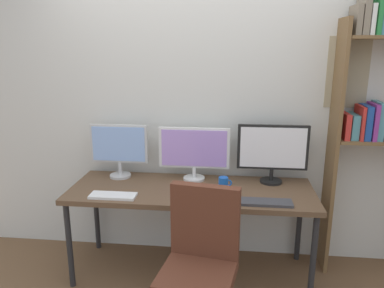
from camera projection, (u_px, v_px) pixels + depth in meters
name	position (u px, v px, depth m)	size (l,w,h in m)	color
wall_back	(197.00, 109.00, 3.17)	(4.31, 0.11, 2.60)	silver
desk	(191.00, 195.00, 2.93)	(1.91, 0.68, 0.74)	brown
office_chair	(200.00, 281.00, 2.32)	(0.52, 0.52, 0.99)	#2D2D33
monitor_left	(119.00, 147.00, 3.12)	(0.49, 0.18, 0.45)	silver
monitor_center	(194.00, 151.00, 3.05)	(0.58, 0.18, 0.44)	silver
monitor_right	(273.00, 150.00, 2.98)	(0.56, 0.18, 0.48)	black
keyboard_left	(113.00, 196.00, 2.75)	(0.34, 0.13, 0.02)	silver
keyboard_right	(266.00, 202.00, 2.63)	(0.37, 0.13, 0.02)	#38383D
mouse_left_side	(187.00, 195.00, 2.74)	(0.06, 0.10, 0.03)	black
mouse_right_side	(207.00, 196.00, 2.73)	(0.06, 0.10, 0.03)	#38383D
coffee_mug	(224.00, 183.00, 2.91)	(0.11, 0.08, 0.09)	blue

